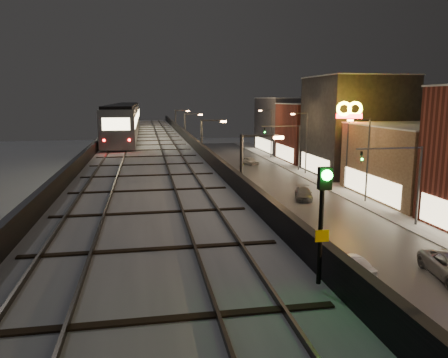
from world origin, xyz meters
TOP-DOWN VIEW (x-y plane):
  - road_surface at (7.50, 35.00)m, footprint 17.00×120.00m
  - sidewalk_right at (17.50, 35.00)m, footprint 4.00×120.00m
  - under_viaduct_pavement at (-6.00, 35.00)m, footprint 11.00×120.00m
  - elevated_viaduct at (-6.00, 31.84)m, footprint 9.00×100.00m
  - viaduct_trackbed at (-6.01, 31.97)m, footprint 8.40×100.00m
  - viaduct_parapet_streetside at (-1.65, 32.00)m, footprint 0.30×100.00m
  - viaduct_parapet_far at (-10.35, 32.00)m, footprint 0.30×100.00m
  - building_c at (23.99, 32.00)m, footprint 12.20×15.20m
  - building_d at (23.99, 48.00)m, footprint 12.20×13.20m
  - building_e at (23.99, 62.00)m, footprint 12.20×12.20m
  - building_f at (23.99, 76.00)m, footprint 12.20×16.20m
  - streetlight_left_1 at (-0.43, 13.00)m, footprint 2.57×0.28m
  - streetlight_left_2 at (-0.43, 31.00)m, footprint 2.57×0.28m
  - streetlight_right_2 at (16.73, 31.00)m, footprint 2.56×0.28m
  - streetlight_left_3 at (-0.43, 49.00)m, footprint 2.57×0.28m
  - streetlight_right_3 at (16.73, 49.00)m, footprint 2.56×0.28m
  - streetlight_left_4 at (-0.43, 67.00)m, footprint 2.57×0.28m
  - streetlight_right_4 at (16.73, 67.00)m, footprint 2.56×0.28m
  - traffic_light_rig_a at (15.84, 22.00)m, footprint 6.10×0.34m
  - traffic_light_rig_b at (15.84, 52.00)m, footprint 6.10×0.34m
  - subway_train at (-8.50, 45.59)m, footprint 3.11×37.71m
  - rail_signal at (-2.10, -2.05)m, footprint 0.33×0.42m
  - car_near_white at (5.94, 12.75)m, footprint 2.43×4.38m
  - car_mid_silver at (3.32, 30.43)m, footprint 2.87×5.47m
  - car_mid_dark at (5.56, 60.31)m, footprint 2.95×5.10m
  - car_far_white at (3.11, 66.54)m, footprint 1.51×3.67m
  - car_onc_white at (10.88, 33.35)m, footprint 2.98×4.73m
  - car_onc_red at (11.04, 59.18)m, footprint 2.65×4.06m
  - sign_mcdonalds at (18.00, 37.85)m, footprint 3.16×0.86m

SIDE VIEW (x-z plane):
  - road_surface at x=7.50m, z-range 0.00..0.06m
  - under_viaduct_pavement at x=-6.00m, z-range 0.00..0.06m
  - sidewalk_right at x=17.50m, z-range 0.00..0.14m
  - car_far_white at x=3.11m, z-range 0.00..1.24m
  - car_onc_white at x=10.88m, z-range 0.00..1.28m
  - car_onc_red at x=11.04m, z-range 0.00..1.29m
  - car_near_white at x=5.94m, z-range 0.00..1.37m
  - car_mid_dark at x=5.56m, z-range 0.00..1.39m
  - car_mid_silver at x=3.32m, z-range 0.00..1.47m
  - building_c at x=23.99m, z-range 0.00..8.16m
  - traffic_light_rig_a at x=15.84m, z-range 1.00..8.00m
  - traffic_light_rig_b at x=15.84m, z-range 1.00..8.00m
  - building_e at x=23.99m, z-range 0.00..10.16m
  - streetlight_left_1 at x=-0.43m, z-range 0.74..9.74m
  - streetlight_left_2 at x=-0.43m, z-range 0.74..9.74m
  - streetlight_right_2 at x=16.73m, z-range 0.74..9.74m
  - streetlight_left_3 at x=-0.43m, z-range 0.74..9.74m
  - streetlight_right_3 at x=16.73m, z-range 0.74..9.74m
  - streetlight_left_4 at x=-0.43m, z-range 0.74..9.74m
  - streetlight_right_4 at x=16.73m, z-range 0.74..9.74m
  - building_f at x=23.99m, z-range 0.00..11.16m
  - elevated_viaduct at x=-6.00m, z-range 2.47..8.77m
  - viaduct_trackbed at x=-6.01m, z-range 6.23..6.55m
  - viaduct_parapet_streetside at x=-1.65m, z-range 6.30..7.40m
  - viaduct_parapet_far at x=-10.35m, z-range 6.30..7.40m
  - building_d at x=23.99m, z-range 0.00..14.16m
  - subway_train at x=-8.50m, z-range 6.61..10.33m
  - rail_signal at x=-2.10m, z-range 7.22..10.08m
  - sign_mcdonalds at x=18.00m, z-range 3.43..14.09m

